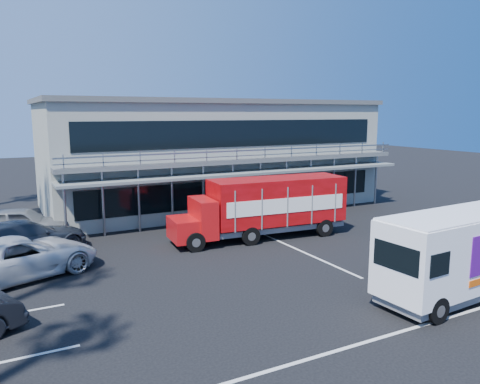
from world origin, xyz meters
name	(u,v)px	position (x,y,z in m)	size (l,w,h in m)	color
ground	(292,271)	(0.00, 0.00, 0.00)	(120.00, 120.00, 0.00)	black
building	(209,153)	(3.00, 14.94, 3.66)	(22.40, 12.00, 7.30)	gray
red_truck	(266,206)	(1.79, 5.05, 1.70)	(9.38, 2.94, 3.11)	#B40E11
white_van	(457,254)	(3.44, -5.00, 1.62)	(6.37, 2.52, 3.06)	white
parked_car_c	(20,257)	(-9.87, 4.40, 0.83)	(2.75, 5.97, 1.66)	silver
parked_car_d	(25,238)	(-9.50, 7.60, 0.80)	(2.25, 5.55, 1.61)	#282D36
parked_car_e	(21,223)	(-9.50, 10.80, 0.82)	(1.94, 4.82, 1.64)	slate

